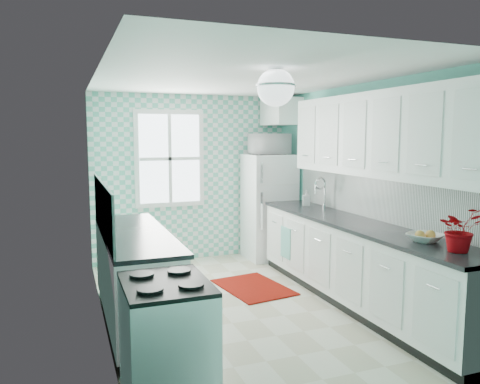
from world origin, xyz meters
name	(u,v)px	position (x,y,z in m)	size (l,w,h in m)	color
floor	(244,306)	(0.00, 0.00, -0.01)	(3.00, 4.40, 0.02)	beige
ceiling	(244,77)	(0.00, 0.00, 2.51)	(3.00, 4.40, 0.02)	white
wall_back	(192,178)	(0.00, 2.21, 1.25)	(3.00, 0.02, 2.50)	#62C7B3
wall_front	(366,235)	(0.00, -2.21, 1.25)	(3.00, 0.02, 2.50)	#62C7B3
wall_left	(100,202)	(-1.51, 0.00, 1.25)	(0.02, 4.40, 2.50)	#62C7B3
wall_right	(361,189)	(1.51, 0.00, 1.25)	(0.02, 4.40, 2.50)	#62C7B3
accent_wall	(192,178)	(0.00, 2.19, 1.25)	(3.00, 0.01, 2.50)	#61C4AA
window	(170,159)	(-0.35, 2.16, 1.55)	(1.04, 0.05, 1.44)	white
backsplash_right	(380,198)	(1.49, -0.40, 1.20)	(0.02, 3.60, 0.51)	white
backsplash_left	(103,208)	(-1.49, -0.07, 1.20)	(0.02, 2.15, 0.51)	white
upper_cabinets_right	(382,135)	(1.33, -0.60, 1.90)	(0.33, 3.20, 0.90)	white
upper_cabinet_fridge	(280,112)	(1.30, 1.83, 2.25)	(0.40, 0.74, 0.40)	white
ceiling_light	(276,87)	(0.00, -0.80, 2.32)	(0.34, 0.34, 0.35)	silver
base_cabinets_right	(356,265)	(1.20, -0.40, 0.45)	(0.60, 3.60, 0.90)	white
countertop_right	(357,224)	(1.19, -0.40, 0.92)	(0.63, 3.60, 0.04)	black
base_cabinets_left	(135,280)	(-1.20, -0.07, 0.45)	(0.60, 2.15, 0.90)	white
countertop_left	(135,234)	(-1.19, -0.07, 0.92)	(0.63, 2.15, 0.04)	black
fridge	(269,207)	(1.11, 1.80, 0.80)	(0.70, 0.70, 1.61)	white
stove	(167,342)	(-1.20, -1.62, 0.46)	(0.59, 0.73, 0.88)	silver
sink	(313,209)	(1.20, 0.61, 0.93)	(0.50, 0.42, 0.53)	silver
rug	(253,287)	(0.33, 0.52, 0.01)	(0.71, 1.02, 0.02)	maroon
dish_towel	(286,243)	(0.89, 0.75, 0.48)	(0.02, 0.27, 0.41)	#51A68C
fruit_bowl	(425,238)	(1.20, -1.43, 0.98)	(0.30, 0.30, 0.08)	silver
potted_plant	(460,229)	(1.20, -1.82, 1.13)	(0.34, 0.29, 0.38)	#A7140F
soap_bottle	(306,198)	(1.25, 0.87, 1.05)	(0.10, 0.10, 0.21)	#8EA8AF
microwave	(269,144)	(1.11, 1.80, 1.76)	(0.57, 0.39, 0.31)	white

